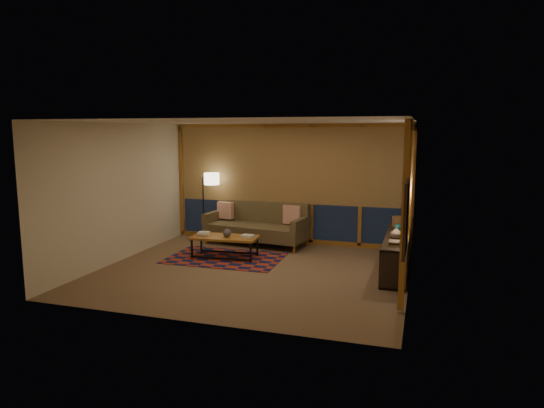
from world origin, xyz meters
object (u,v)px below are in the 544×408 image
(floor_lamp, at_px, (203,205))
(bookshelf, at_px, (396,252))
(coffee_table, at_px, (225,247))
(sofa, at_px, (256,224))

(floor_lamp, distance_m, bookshelf, 4.75)
(coffee_table, bearing_deg, sofa, 76.18)
(coffee_table, relative_size, bookshelf, 0.51)
(sofa, bearing_deg, bookshelf, -11.80)
(floor_lamp, xyz_separation_m, bookshelf, (4.53, -1.32, -0.47))
(bookshelf, bearing_deg, floor_lamp, 163.81)
(floor_lamp, height_order, bookshelf, floor_lamp)
(coffee_table, height_order, bookshelf, bookshelf)
(sofa, relative_size, floor_lamp, 1.42)
(sofa, xyz_separation_m, floor_lamp, (-1.41, 0.25, 0.33))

